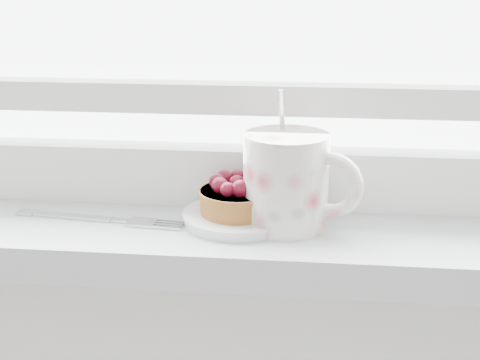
# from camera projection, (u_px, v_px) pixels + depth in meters

# --- Properties ---
(saucer) EXTENTS (0.12, 0.12, 0.01)m
(saucer) POSITION_uv_depth(u_px,v_px,m) (237.00, 217.00, 0.76)
(saucer) COLOR white
(saucer) RESTS_ON windowsill
(raspberry_tart) EXTENTS (0.09, 0.09, 0.05)m
(raspberry_tart) POSITION_uv_depth(u_px,v_px,m) (237.00, 196.00, 0.75)
(raspberry_tart) COLOR brown
(raspberry_tart) RESTS_ON saucer
(floral_mug) EXTENTS (0.14, 0.12, 0.15)m
(floral_mug) POSITION_uv_depth(u_px,v_px,m) (289.00, 179.00, 0.73)
(floral_mug) COLOR silver
(floral_mug) RESTS_ON windowsill
(fork) EXTENTS (0.20, 0.04, 0.00)m
(fork) POSITION_uv_depth(u_px,v_px,m) (98.00, 218.00, 0.77)
(fork) COLOR silver
(fork) RESTS_ON windowsill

